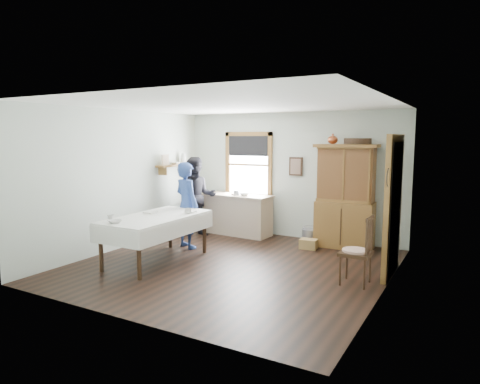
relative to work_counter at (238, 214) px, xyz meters
The scene contains 20 objects.
room 2.55m from the work_counter, 62.78° to the right, with size 5.01×5.01×2.70m.
window 1.23m from the work_counter, 75.04° to the left, with size 1.18×0.07×1.48m.
doorway 3.84m from the work_counter, 19.74° to the right, with size 0.09×1.14×2.22m.
wall_shelf 1.80m from the work_counter, 155.42° to the right, with size 0.24×1.00×0.44m.
framed_picture 1.69m from the work_counter, 15.20° to the left, with size 0.30×0.04×0.40m, color #352212.
rug_beater 4.18m from the work_counter, 27.23° to the right, with size 0.27×0.27×0.01m, color black.
work_counter is the anchor object (origin of this frame).
china_hutch 2.48m from the work_counter, ahead, with size 1.20×0.57×2.04m, color olive.
dining_table 2.56m from the work_counter, 93.99° to the right, with size 1.07×2.04×0.81m, color silver.
spindle_chair 3.75m from the work_counter, 32.52° to the right, with size 0.48×0.48×1.04m, color #352212.
pail 1.78m from the work_counter, ahead, with size 0.30×0.30×0.33m, color gray.
wicker_basket 1.93m from the work_counter, 13.22° to the right, with size 0.33×0.23×0.19m, color olive.
woman_blue 1.57m from the work_counter, 100.93° to the right, with size 0.57×0.38×1.57m, color navy.
figure_dark 0.97m from the work_counter, 139.92° to the right, with size 0.79×0.61×1.62m, color black.
table_cup_a 2.14m from the work_counter, 85.23° to the right, with size 0.12×0.12×0.10m, color silver.
table_cup_b 3.34m from the work_counter, 99.05° to the right, with size 0.11×0.11×0.10m, color silver.
table_bowl 3.41m from the work_counter, 95.68° to the right, with size 0.23×0.23×0.06m, color silver.
counter_book 0.48m from the work_counter, 166.10° to the right, with size 0.18×0.24×0.02m, color #7D6253.
counter_bowl 0.55m from the work_counter, 26.54° to the right, with size 0.20×0.20×0.06m, color silver.
shelf_bowl 1.81m from the work_counter, 155.87° to the right, with size 0.22×0.22×0.05m, color silver.
Camera 1 is at (3.58, -6.09, 2.17)m, focal length 32.00 mm.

